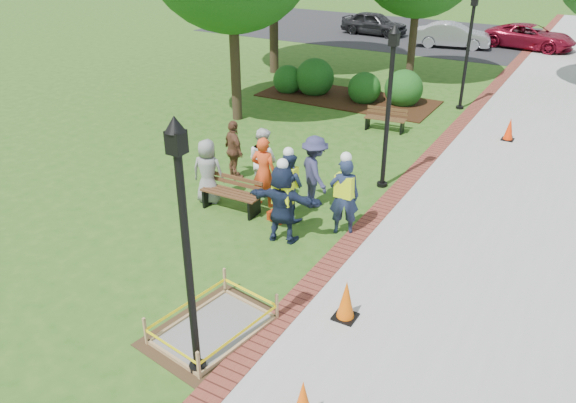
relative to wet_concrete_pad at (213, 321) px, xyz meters
The scene contains 31 objects.
ground 2.32m from the wet_concrete_pad, 113.30° to the left, with size 100.00×100.00×0.00m, color #285116.
sidewalk 12.79m from the wet_concrete_pad, 71.36° to the left, with size 6.00×60.00×0.02m, color #9E9E99.
brick_edging 12.15m from the wet_concrete_pad, 86.05° to the left, with size 0.50×60.00×0.03m, color maroon.
mulch_bed 14.65m from the wet_concrete_pad, 105.49° to the left, with size 7.00×3.00×0.05m, color #381E0F.
parking_lot 29.13m from the wet_concrete_pad, 91.80° to the left, with size 36.00×12.00×0.01m, color black.
wet_concrete_pad is the anchor object (origin of this frame).
bench_near 4.59m from the wet_concrete_pad, 121.22° to the left, with size 1.55×0.55×0.83m.
bench_far 11.41m from the wet_concrete_pad, 96.22° to the left, with size 1.43×0.62×0.75m.
cone_front 2.49m from the wet_concrete_pad, 22.43° to the right, with size 0.39×0.39×0.76m.
cone_back 2.37m from the wet_concrete_pad, 38.70° to the left, with size 0.41×0.41×0.81m.
cone_far 12.73m from the wet_concrete_pad, 78.22° to the left, with size 0.38×0.38×0.76m.
toolbox 4.17m from the wet_concrete_pad, 105.68° to the left, with size 0.43×0.24×0.22m, color #A4290C.
lamp_near 2.44m from the wet_concrete_pad, 69.04° to the right, with size 0.28×0.28×4.26m.
lamp_mid 7.47m from the wet_concrete_pad, 87.29° to the left, with size 0.28×0.28×4.26m.
lamp_far 15.29m from the wet_concrete_pad, 88.72° to the left, with size 0.28×0.28×4.26m.
shrub_a 15.23m from the wet_concrete_pad, 115.14° to the left, with size 1.21×1.21×1.21m, color #134413.
shrub_b 15.13m from the wet_concrete_pad, 110.90° to the left, with size 1.58×1.58×1.58m, color #134413.
shrub_c 14.39m from the wet_concrete_pad, 102.69° to the left, with size 1.28×1.28×1.28m, color #134413.
shrub_d 14.61m from the wet_concrete_pad, 96.81° to the left, with size 1.47×1.47×1.47m, color #134413.
shrub_e 15.20m from the wet_concrete_pad, 103.80° to the left, with size 0.98×0.98×0.98m, color #134413.
casual_person_a 5.15m from the wet_concrete_pad, 127.90° to the left, with size 0.61×0.47×1.67m.
casual_person_b 4.96m from the wet_concrete_pad, 111.77° to the left, with size 0.61×0.42×1.81m.
casual_person_c 5.74m from the wet_concrete_pad, 113.42° to the left, with size 0.63×0.47×1.76m.
casual_person_d 6.53m from the wet_concrete_pad, 121.51° to the left, with size 0.64×0.57×1.67m.
casual_person_e 5.29m from the wet_concrete_pad, 98.09° to the left, with size 0.69×0.67×1.83m.
hivis_worker_a 3.45m from the wet_concrete_pad, 99.40° to the left, with size 0.64×0.47×1.98m.
hivis_worker_b 4.39m from the wet_concrete_pad, 83.66° to the left, with size 0.69×0.60×1.99m.
hivis_worker_c 4.46m from the wet_concrete_pad, 102.67° to the left, with size 0.59×0.44×1.82m.
parked_car_a 28.83m from the wet_concrete_pad, 106.74° to the left, with size 4.62×2.01×1.51m, color black.
parked_car_b 26.40m from the wet_concrete_pad, 96.62° to the left, with size 4.45×1.94×1.45m, color #A4A4A9.
parked_car_c 28.03m from the wet_concrete_pad, 88.47° to the left, with size 4.37×1.90×1.42m, color maroon.
Camera 1 is at (5.93, -8.20, 6.50)m, focal length 35.00 mm.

